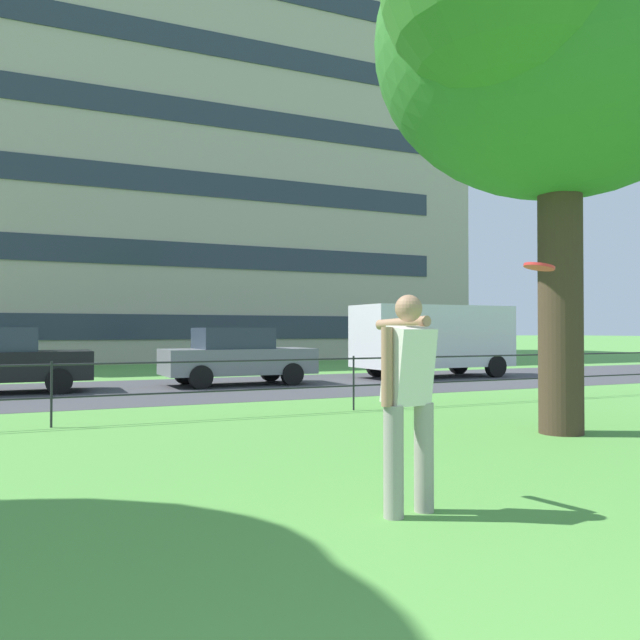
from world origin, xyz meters
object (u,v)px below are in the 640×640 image
(person_thrower, at_px, (408,395))
(panel_van_left, at_px, (434,337))
(tree_small_lawn, at_px, (556,24))
(frisbee, at_px, (539,267))
(car_grey_center, at_px, (237,356))
(apartment_building_background, at_px, (122,176))

(person_thrower, distance_m, panel_van_left, 15.49)
(tree_small_lawn, bearing_deg, panel_van_left, 63.83)
(frisbee, xyz_separation_m, car_grey_center, (1.10, 12.42, -1.26))
(car_grey_center, relative_size, apartment_building_background, 0.12)
(frisbee, bearing_deg, car_grey_center, 84.95)
(apartment_building_background, bearing_deg, tree_small_lawn, -86.68)
(person_thrower, relative_size, car_grey_center, 0.44)
(frisbee, distance_m, car_grey_center, 12.53)
(frisbee, bearing_deg, person_thrower, 178.91)
(person_thrower, height_order, panel_van_left, panel_van_left)
(tree_small_lawn, bearing_deg, car_grey_center, 98.06)
(tree_small_lawn, height_order, frisbee, tree_small_lawn)
(tree_small_lawn, xyz_separation_m, person_thrower, (-3.88, -2.30, -4.77))
(frisbee, bearing_deg, tree_small_lawn, 42.67)
(panel_van_left, bearing_deg, apartment_building_background, 109.10)
(panel_van_left, xyz_separation_m, apartment_building_background, (-6.82, 19.69, 8.66))
(frisbee, height_order, panel_van_left, panel_van_left)
(frisbee, bearing_deg, panel_van_left, 59.01)
(panel_van_left, height_order, apartment_building_background, apartment_building_background)
(person_thrower, distance_m, frisbee, 1.74)
(panel_van_left, distance_m, apartment_building_background, 22.57)
(person_thrower, distance_m, apartment_building_background, 33.62)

